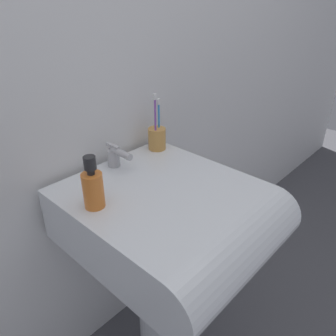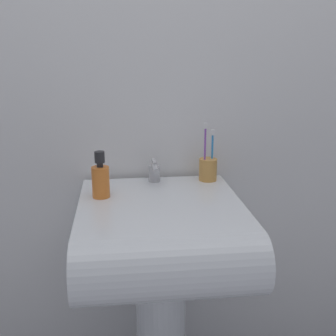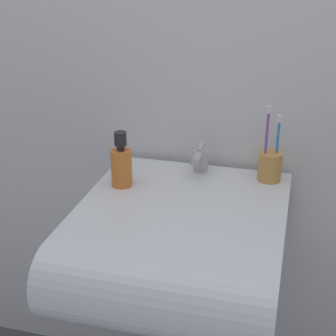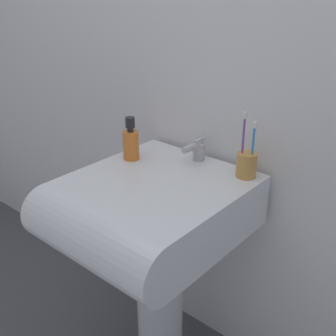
# 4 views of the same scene
# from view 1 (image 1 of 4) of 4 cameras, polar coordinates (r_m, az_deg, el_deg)

# --- Properties ---
(wall_back) EXTENTS (5.00, 0.05, 2.40)m
(wall_back) POSITION_cam_1_polar(r_m,az_deg,el_deg) (1.06, -14.39, 21.68)
(wall_back) COLOR white
(wall_back) RESTS_ON ground
(sink_pedestal) EXTENTS (0.16, 0.16, 0.62)m
(sink_pedestal) POSITION_cam_1_polar(r_m,az_deg,el_deg) (1.30, -1.26, -21.97)
(sink_pedestal) COLOR white
(sink_pedestal) RESTS_ON ground
(sink_basin) EXTENTS (0.51, 0.59, 0.17)m
(sink_basin) POSITION_cam_1_polar(r_m,az_deg,el_deg) (0.99, 1.22, -9.16)
(sink_basin) COLOR white
(sink_basin) RESTS_ON sink_pedestal
(faucet) EXTENTS (0.04, 0.11, 0.08)m
(faucet) POSITION_cam_1_polar(r_m,az_deg,el_deg) (1.08, -9.25, 2.02)
(faucet) COLOR #B7B7BC
(faucet) RESTS_ON sink_basin
(toothbrush_cup) EXTENTS (0.06, 0.06, 0.21)m
(toothbrush_cup) POSITION_cam_1_polar(r_m,az_deg,el_deg) (1.20, -1.93, 5.31)
(toothbrush_cup) COLOR #D19347
(toothbrush_cup) RESTS_ON sink_basin
(soap_bottle) EXTENTS (0.06, 0.06, 0.15)m
(soap_bottle) POSITION_cam_1_polar(r_m,az_deg,el_deg) (0.89, -12.94, -3.32)
(soap_bottle) COLOR orange
(soap_bottle) RESTS_ON sink_basin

